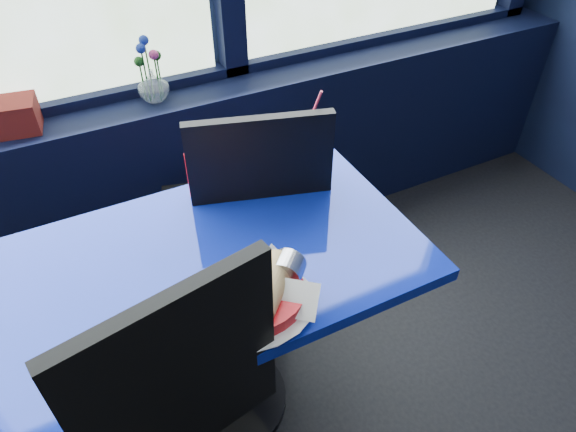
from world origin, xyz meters
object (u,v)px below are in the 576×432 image
object	(u,v)px
flower_vase	(152,82)
soda_cup	(305,156)
near_table	(212,301)
ketchup_bottle	(196,171)
chair_near_back	(239,213)
food_basket	(256,300)

from	to	relation	value
flower_vase	soda_cup	distance (m)	0.72
near_table	ketchup_bottle	size ratio (longest dim) A/B	5.72
near_table	flower_vase	size ratio (longest dim) A/B	4.79
chair_near_back	flower_vase	world-z (taller)	flower_vase
ketchup_bottle	flower_vase	bearing A→B (deg)	86.81
ketchup_bottle	food_basket	bearing A→B (deg)	-92.88
food_basket	chair_near_back	bearing A→B (deg)	52.31
food_basket	soda_cup	xyz separation A→B (m)	(0.37, 0.44, 0.04)
ketchup_bottle	soda_cup	world-z (taller)	soda_cup
chair_near_back	soda_cup	bearing A→B (deg)	171.62
food_basket	soda_cup	distance (m)	0.58
near_table	soda_cup	size ratio (longest dim) A/B	3.81
near_table	soda_cup	distance (m)	0.55
flower_vase	food_basket	size ratio (longest dim) A/B	0.72
chair_near_back	ketchup_bottle	world-z (taller)	chair_near_back
near_table	chair_near_back	size ratio (longest dim) A/B	1.16
chair_near_back	food_basket	world-z (taller)	chair_near_back
flower_vase	food_basket	world-z (taller)	flower_vase
soda_cup	food_basket	bearing A→B (deg)	-130.10
food_basket	ketchup_bottle	distance (m)	0.51
ketchup_bottle	soda_cup	distance (m)	0.35
flower_vase	ketchup_bottle	size ratio (longest dim) A/B	1.19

